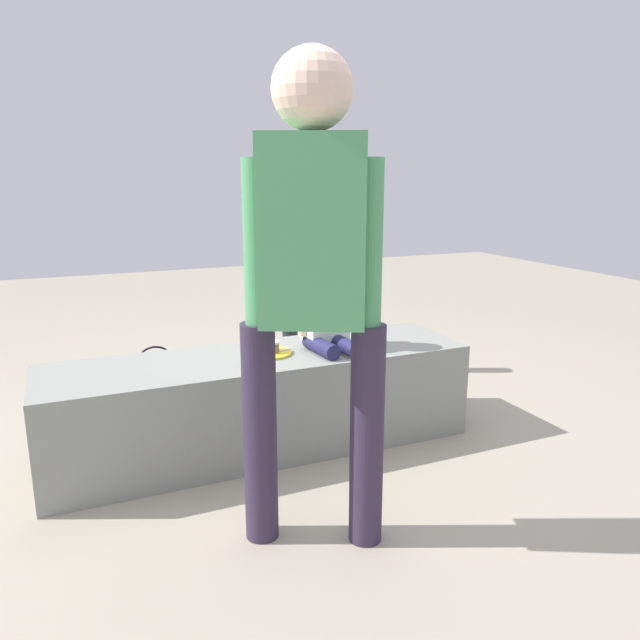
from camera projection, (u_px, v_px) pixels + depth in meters
ground_plane at (263, 446)px, 2.99m from camera, size 12.00×12.00×0.00m
concrete_ledge at (262, 401)px, 2.93m from camera, size 2.04×0.55×0.47m
child_seated at (326, 306)px, 2.94m from camera, size 0.28×0.32×0.48m
adult_standing at (313, 263)px, 1.99m from camera, size 0.46×0.34×1.71m
cake_plate at (269, 350)px, 2.88m from camera, size 0.22×0.22×0.07m
gift_bag at (151, 405)px, 3.15m from camera, size 0.24×0.11×0.31m
railing_post at (290, 301)px, 4.03m from camera, size 0.36×0.36×1.28m
water_bottle_near_gift at (92, 390)px, 3.52m from camera, size 0.07×0.07×0.20m
water_bottle_far_side at (250, 397)px, 3.38m from camera, size 0.07×0.07×0.21m
party_cup_red at (337, 391)px, 3.59m from camera, size 0.08×0.08×0.11m
cake_box_white at (219, 386)px, 3.70m from camera, size 0.33×0.29×0.10m
handbag_black_leather at (156, 382)px, 3.55m from camera, size 0.31×0.13×0.34m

